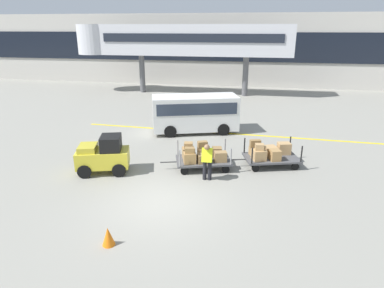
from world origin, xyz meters
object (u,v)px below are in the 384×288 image
object	(u,v)px
baggage_cart_lead	(202,156)
safety_cone_near	(108,236)
baggage_cart_middle	(269,154)
baggage_handler	(207,160)
shuttle_van	(195,111)
baggage_tug	(104,155)

from	to	relation	value
baggage_cart_lead	safety_cone_near	xyz separation A→B (m)	(-1.67, -5.86, -0.28)
safety_cone_near	baggage_cart_middle	bearing A→B (deg)	56.18
baggage_handler	baggage_cart_middle	bearing A→B (deg)	39.90
baggage_handler	shuttle_van	xyz separation A→B (m)	(-1.66, 6.40, 0.37)
baggage_cart_middle	safety_cone_near	distance (m)	8.11
baggage_cart_lead	shuttle_van	world-z (taller)	shuttle_van
baggage_cart_middle	baggage_handler	bearing A→B (deg)	-140.10
baggage_handler	shuttle_van	size ratio (longest dim) A/B	0.30
baggage_cart_lead	shuttle_van	bearing A→B (deg)	103.53
baggage_cart_middle	baggage_tug	bearing A→B (deg)	-163.15
baggage_tug	baggage_handler	distance (m)	4.32
baggage_handler	safety_cone_near	world-z (taller)	baggage_handler
baggage_tug	safety_cone_near	size ratio (longest dim) A/B	4.23
shuttle_van	safety_cone_near	distance (m)	11.14
safety_cone_near	shuttle_van	bearing A→B (deg)	87.86
baggage_cart_middle	shuttle_van	bearing A→B (deg)	133.21
baggage_tug	baggage_handler	bearing A→B (deg)	0.12
baggage_tug	baggage_cart_middle	bearing A→B (deg)	16.85
baggage_tug	baggage_handler	world-z (taller)	baggage_tug
baggage_cart_lead	baggage_handler	world-z (taller)	baggage_handler
baggage_cart_lead	shuttle_van	distance (m)	5.43
shuttle_van	safety_cone_near	world-z (taller)	shuttle_van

